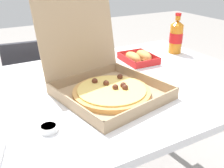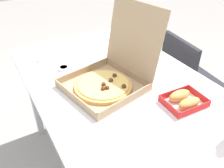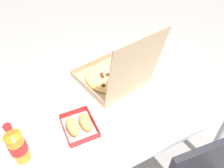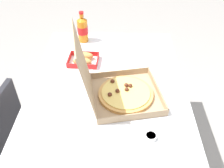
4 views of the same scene
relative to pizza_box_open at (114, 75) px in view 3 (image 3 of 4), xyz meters
name	(u,v)px [view 3 (image 3 of 4)]	position (x,y,z in m)	size (l,w,h in m)	color
ground_plane	(116,156)	(0.01, 0.06, -0.81)	(10.00, 10.00, 0.00)	gray
dining_table	(118,98)	(0.01, 0.06, -0.13)	(1.40, 0.89, 0.76)	white
pizza_box_open	(114,75)	(0.00, 0.00, 0.00)	(0.44, 0.49, 0.40)	tan
bread_side_box	(79,125)	(0.32, 0.23, -0.03)	(0.16, 0.20, 0.06)	white
cola_bottle	(17,145)	(0.59, 0.26, 0.04)	(0.07, 0.07, 0.22)	orange
paper_menu	(174,97)	(-0.24, 0.27, -0.05)	(0.21, 0.15, 0.00)	white
napkin_pile	(157,47)	(-0.46, -0.20, -0.05)	(0.11, 0.11, 0.02)	white
dipping_sauce_cup	(138,57)	(-0.27, -0.15, -0.04)	(0.06, 0.06, 0.02)	white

